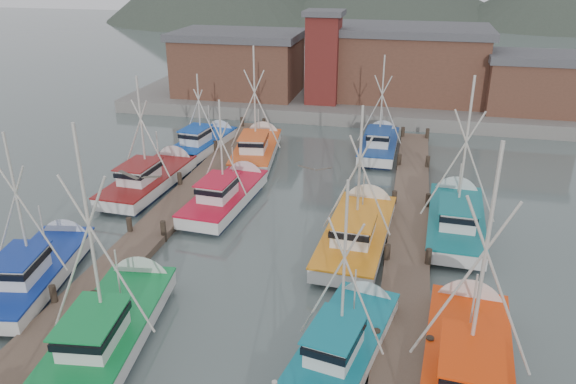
% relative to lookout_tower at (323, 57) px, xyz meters
% --- Properties ---
extents(ground, '(260.00, 260.00, 0.00)m').
position_rel_lookout_tower_xyz_m(ground, '(2.00, -33.00, -5.55)').
color(ground, '#4E5E5D').
rests_on(ground, ground).
extents(dock_left, '(2.30, 46.00, 1.50)m').
position_rel_lookout_tower_xyz_m(dock_left, '(-5.00, -28.96, -5.34)').
color(dock_left, brown).
rests_on(dock_left, ground).
extents(dock_right, '(2.30, 46.00, 1.50)m').
position_rel_lookout_tower_xyz_m(dock_right, '(9.00, -28.96, -5.34)').
color(dock_right, brown).
rests_on(dock_right, ground).
extents(quay, '(44.00, 16.00, 1.20)m').
position_rel_lookout_tower_xyz_m(quay, '(2.00, 4.00, -4.95)').
color(quay, slate).
rests_on(quay, ground).
extents(shed_left, '(12.72, 8.48, 6.20)m').
position_rel_lookout_tower_xyz_m(shed_left, '(-9.00, 2.00, -1.21)').
color(shed_left, brown).
rests_on(shed_left, quay).
extents(shed_center, '(14.84, 9.54, 6.90)m').
position_rel_lookout_tower_xyz_m(shed_center, '(8.00, 4.00, -0.86)').
color(shed_center, brown).
rests_on(shed_center, quay).
extents(shed_right, '(8.48, 6.36, 5.20)m').
position_rel_lookout_tower_xyz_m(shed_right, '(19.00, 1.00, -1.71)').
color(shed_right, brown).
rests_on(shed_right, quay).
extents(lookout_tower, '(3.60, 3.60, 8.50)m').
position_rel_lookout_tower_xyz_m(lookout_tower, '(0.00, 0.00, 0.00)').
color(lookout_tower, maroon).
rests_on(lookout_tower, quay).
extents(distant_hills, '(175.00, 140.00, 42.00)m').
position_rel_lookout_tower_xyz_m(distant_hills, '(-10.76, 89.59, -5.55)').
color(distant_hills, '#3A4439').
rests_on(distant_hills, ground).
extents(boat_4, '(4.08, 9.79, 10.17)m').
position_rel_lookout_tower_xyz_m(boat_4, '(-2.42, -36.31, -4.87)').
color(boat_4, '#101B37').
rests_on(boat_4, ground).
extents(boat_5, '(4.02, 8.58, 8.27)m').
position_rel_lookout_tower_xyz_m(boat_5, '(6.86, -35.25, -4.87)').
color(boat_5, '#101B37').
rests_on(boat_5, ground).
extents(boat_6, '(4.09, 9.08, 8.36)m').
position_rel_lookout_tower_xyz_m(boat_6, '(-8.05, -33.07, -4.87)').
color(boat_6, '#101B37').
rests_on(boat_6, ground).
extents(boat_7, '(4.16, 9.93, 10.22)m').
position_rel_lookout_tower_xyz_m(boat_7, '(11.39, -35.22, -4.86)').
color(boat_7, '#101B37').
rests_on(boat_7, ground).
extents(boat_8, '(3.35, 8.99, 7.56)m').
position_rel_lookout_tower_xyz_m(boat_8, '(-2.13, -22.56, -4.87)').
color(boat_8, '#101B37').
rests_on(boat_8, ground).
extents(boat_9, '(3.67, 10.10, 8.69)m').
position_rel_lookout_tower_xyz_m(boat_9, '(6.33, -25.76, -4.87)').
color(boat_9, '#101B37').
rests_on(boat_9, ground).
extents(boat_10, '(3.55, 9.49, 8.44)m').
position_rel_lookout_tower_xyz_m(boat_10, '(-7.92, -21.04, -4.87)').
color(boat_10, '#101B37').
rests_on(boat_10, ground).
extents(boat_11, '(3.97, 9.56, 9.75)m').
position_rel_lookout_tower_xyz_m(boat_11, '(11.53, -22.95, -4.87)').
color(boat_11, '#101B37').
rests_on(boat_11, ground).
extents(boat_12, '(4.03, 9.58, 9.34)m').
position_rel_lookout_tower_xyz_m(boat_12, '(-2.78, -13.53, -4.87)').
color(boat_12, '#101B37').
rests_on(boat_12, ground).
extents(boat_13, '(3.37, 8.56, 8.38)m').
position_rel_lookout_tower_xyz_m(boat_13, '(6.32, -10.32, -4.87)').
color(boat_13, '#101B37').
rests_on(boat_13, ground).
extents(boat_14, '(3.43, 8.56, 6.89)m').
position_rel_lookout_tower_xyz_m(boat_14, '(-7.23, -12.99, -4.88)').
color(boat_14, '#101B37').
rests_on(boat_14, ground).
extents(gull_near, '(1.55, 0.65, 0.24)m').
position_rel_lookout_tower_xyz_m(gull_near, '(0.22, -37.64, 2.30)').
color(gull_near, gray).
rests_on(gull_near, ground).
extents(gull_far, '(1.55, 0.62, 0.24)m').
position_rel_lookout_tower_xyz_m(gull_far, '(4.61, -30.06, 0.15)').
color(gull_far, gray).
rests_on(gull_far, ground).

